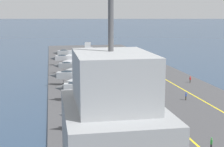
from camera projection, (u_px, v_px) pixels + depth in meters
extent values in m
plane|color=navy|center=(128.00, 84.00, 89.61)|extent=(2000.00, 2000.00, 0.00)
cube|color=#424244|center=(128.00, 84.00, 89.58)|extent=(212.80, 40.96, 0.40)
cube|color=yellow|center=(169.00, 81.00, 91.51)|extent=(191.52, 1.55, 0.01)
cube|color=yellow|center=(128.00, 83.00, 89.54)|extent=(191.52, 0.36, 0.01)
cube|color=#93999E|center=(108.00, 113.00, 53.57)|extent=(2.34, 11.52, 1.65)
cone|color=#5B5E60|center=(65.00, 114.00, 52.79)|extent=(1.70, 2.26, 1.57)
cube|color=#38383A|center=(150.00, 111.00, 54.36)|extent=(2.01, 1.97, 1.41)
ellipsoid|color=#232D38|center=(86.00, 109.00, 53.03)|extent=(1.07, 2.83, 0.91)
cube|color=#93999E|center=(113.00, 123.00, 50.42)|extent=(6.32, 6.24, 0.28)
cube|color=#93999E|center=(108.00, 110.00, 57.00)|extent=(5.90, 5.80, 0.28)
cube|color=#93999E|center=(144.00, 100.00, 52.99)|extent=(0.97, 2.21, 2.66)
cube|color=#93999E|center=(142.00, 97.00, 54.68)|extent=(0.97, 2.21, 2.66)
cube|color=#93999E|center=(151.00, 116.00, 52.13)|extent=(3.23, 2.76, 0.20)
cube|color=#93999E|center=(145.00, 108.00, 56.48)|extent=(3.03, 2.47, 0.20)
cylinder|color=#B2B2B7|center=(81.00, 125.00, 53.38)|extent=(0.16, 0.16, 1.86)
cylinder|color=black|center=(81.00, 129.00, 53.49)|extent=(0.26, 0.61, 0.60)
cylinder|color=#B2B2B7|center=(116.00, 126.00, 52.88)|extent=(0.16, 0.16, 1.86)
cylinder|color=black|center=(116.00, 130.00, 52.99)|extent=(0.26, 0.61, 0.60)
cylinder|color=#B2B2B7|center=(114.00, 121.00, 55.14)|extent=(0.16, 0.16, 1.86)
cylinder|color=black|center=(114.00, 125.00, 55.25)|extent=(0.26, 0.61, 0.60)
cube|color=#9EA3A8|center=(91.00, 87.00, 71.37)|extent=(3.14, 11.40, 1.76)
cone|color=#5B5E60|center=(59.00, 88.00, 71.02)|extent=(1.93, 2.32, 1.68)
cube|color=#38383A|center=(123.00, 87.00, 71.73)|extent=(2.24, 2.06, 1.50)
ellipsoid|color=#232D38|center=(74.00, 84.00, 71.04)|extent=(1.30, 2.84, 0.97)
cube|color=#9EA3A8|center=(93.00, 94.00, 67.79)|extent=(7.13, 6.62, 0.28)
cube|color=#9EA3A8|center=(93.00, 86.00, 75.19)|extent=(6.31, 5.53, 0.28)
cube|color=#9EA3A8|center=(118.00, 77.00, 70.36)|extent=(1.11, 2.22, 2.68)
cube|color=#9EA3A8|center=(117.00, 76.00, 72.18)|extent=(1.11, 2.22, 2.68)
cube|color=#9EA3A8|center=(122.00, 89.00, 69.46)|extent=(3.30, 2.86, 0.20)
cube|color=#9EA3A8|center=(120.00, 85.00, 73.95)|extent=(2.90, 2.27, 0.20)
cylinder|color=#B2B2B7|center=(71.00, 96.00, 71.46)|extent=(0.16, 0.16, 1.89)
cylinder|color=black|center=(71.00, 99.00, 71.58)|extent=(0.29, 0.62, 0.60)
cylinder|color=#B2B2B7|center=(97.00, 97.00, 70.54)|extent=(0.16, 0.16, 1.89)
cylinder|color=black|center=(97.00, 100.00, 70.65)|extent=(0.29, 0.62, 0.60)
cylinder|color=#B2B2B7|center=(97.00, 94.00, 72.96)|extent=(0.16, 0.16, 1.89)
cylinder|color=black|center=(97.00, 97.00, 73.08)|extent=(0.29, 0.62, 0.60)
cube|color=#9EA3A8|center=(82.00, 76.00, 86.09)|extent=(5.12, 12.55, 1.70)
cone|color=#5B5E60|center=(53.00, 75.00, 86.83)|extent=(2.21, 2.73, 1.62)
cube|color=#38383A|center=(111.00, 76.00, 85.34)|extent=(2.44, 2.50, 1.45)
ellipsoid|color=#232D38|center=(67.00, 72.00, 86.34)|extent=(1.75, 3.20, 0.94)
cube|color=#9EA3A8|center=(81.00, 81.00, 82.86)|extent=(7.06, 7.21, 0.28)
cube|color=#9EA3A8|center=(86.00, 76.00, 89.43)|extent=(5.20, 5.61, 0.28)
cube|color=#9EA3A8|center=(105.00, 67.00, 84.16)|extent=(1.62, 2.56, 3.27)
cube|color=#9EA3A8|center=(106.00, 66.00, 85.91)|extent=(1.62, 2.56, 3.27)
cube|color=#9EA3A8|center=(108.00, 78.00, 83.19)|extent=(3.56, 3.37, 0.20)
cube|color=#9EA3A8|center=(110.00, 75.00, 87.60)|extent=(3.04, 2.66, 0.20)
cylinder|color=#B2B2B7|center=(64.00, 82.00, 86.86)|extent=(0.16, 0.16, 1.64)
cylinder|color=black|center=(64.00, 84.00, 86.95)|extent=(0.38, 0.64, 0.60)
cylinder|color=#B2B2B7|center=(86.00, 83.00, 85.09)|extent=(0.16, 0.16, 1.64)
cylinder|color=black|center=(86.00, 85.00, 85.18)|extent=(0.38, 0.64, 0.60)
cylinder|color=#B2B2B7|center=(88.00, 81.00, 87.42)|extent=(0.16, 0.16, 1.64)
cylinder|color=black|center=(88.00, 83.00, 87.51)|extent=(0.38, 0.64, 0.60)
cube|color=gray|center=(78.00, 66.00, 102.44)|extent=(4.55, 11.82, 1.56)
cone|color=#5B5E60|center=(56.00, 65.00, 103.00)|extent=(2.01, 2.54, 1.48)
cube|color=#38383A|center=(102.00, 66.00, 101.87)|extent=(2.22, 2.31, 1.32)
ellipsoid|color=#232D38|center=(67.00, 63.00, 102.60)|extent=(1.57, 3.00, 0.86)
cube|color=gray|center=(78.00, 69.00, 99.02)|extent=(7.32, 7.15, 0.28)
cube|color=gray|center=(82.00, 66.00, 105.98)|extent=(5.62, 5.20, 0.28)
cube|color=gray|center=(97.00, 58.00, 100.74)|extent=(1.55, 2.42, 3.32)
cube|color=gray|center=(98.00, 57.00, 102.34)|extent=(1.55, 2.42, 3.32)
cube|color=gray|center=(99.00, 67.00, 99.77)|extent=(3.48, 3.21, 0.20)
cube|color=gray|center=(101.00, 65.00, 104.05)|extent=(2.98, 2.47, 0.20)
cylinder|color=#B2B2B7|center=(64.00, 71.00, 103.08)|extent=(0.16, 0.16, 1.68)
cylinder|color=black|center=(64.00, 73.00, 103.18)|extent=(0.37, 0.64, 0.60)
cylinder|color=#B2B2B7|center=(82.00, 72.00, 101.56)|extent=(0.16, 0.16, 1.68)
cylinder|color=black|center=(82.00, 74.00, 101.66)|extent=(0.37, 0.64, 0.60)
cylinder|color=#B2B2B7|center=(83.00, 70.00, 103.70)|extent=(0.16, 0.16, 1.68)
cylinder|color=black|center=(83.00, 72.00, 103.79)|extent=(0.37, 0.64, 0.60)
cube|color=#A8AAAF|center=(73.00, 58.00, 118.85)|extent=(4.08, 12.11, 1.68)
cone|color=#5B5E60|center=(53.00, 58.00, 119.03)|extent=(2.02, 2.55, 1.59)
cube|color=#38383A|center=(93.00, 58.00, 118.67)|extent=(2.28, 2.30, 1.42)
ellipsoid|color=#232D38|center=(62.00, 56.00, 118.80)|extent=(1.49, 3.05, 0.92)
cube|color=#A8AAAF|center=(72.00, 61.00, 115.38)|extent=(7.26, 7.09, 0.28)
cube|color=#A8AAAF|center=(75.00, 58.00, 122.49)|extent=(5.76, 5.42, 0.28)
cube|color=#A8AAAF|center=(89.00, 52.00, 117.42)|extent=(1.38, 2.42, 3.02)
cube|color=#A8AAAF|center=(90.00, 51.00, 119.15)|extent=(1.38, 2.42, 3.02)
cube|color=#A8AAAF|center=(91.00, 59.00, 116.48)|extent=(3.44, 3.15, 0.20)
cube|color=#A8AAAF|center=(92.00, 57.00, 120.89)|extent=(2.87, 2.36, 0.20)
cylinder|color=#B2B2B7|center=(60.00, 63.00, 119.26)|extent=(0.16, 0.16, 1.68)
cylinder|color=black|center=(60.00, 64.00, 119.36)|extent=(0.34, 0.63, 0.60)
cylinder|color=#B2B2B7|center=(76.00, 63.00, 117.96)|extent=(0.16, 0.16, 1.68)
cylinder|color=black|center=(76.00, 65.00, 118.06)|extent=(0.34, 0.63, 0.60)
cylinder|color=#B2B2B7|center=(77.00, 62.00, 120.27)|extent=(0.16, 0.16, 1.68)
cylinder|color=black|center=(77.00, 64.00, 120.37)|extent=(0.34, 0.63, 0.60)
cube|color=#9EA3A8|center=(73.00, 53.00, 133.29)|extent=(3.43, 12.03, 1.72)
cone|color=#5B5E60|center=(55.00, 53.00, 133.06)|extent=(1.94, 2.47, 1.64)
cube|color=#38383A|center=(91.00, 53.00, 133.52)|extent=(2.24, 2.20, 1.46)
ellipsoid|color=#232D38|center=(64.00, 51.00, 133.03)|extent=(1.36, 3.00, 0.95)
cube|color=#9EA3A8|center=(73.00, 55.00, 129.95)|extent=(6.85, 6.77, 0.28)
cube|color=#9EA3A8|center=(75.00, 53.00, 136.85)|extent=(5.78, 5.65, 0.28)
cube|color=#9EA3A8|center=(88.00, 47.00, 132.15)|extent=(1.29, 2.37, 3.17)
cube|color=#9EA3A8|center=(88.00, 46.00, 133.93)|extent=(1.29, 2.37, 3.17)
cube|color=#9EA3A8|center=(90.00, 53.00, 131.28)|extent=(3.37, 3.02, 0.20)
cube|color=#9EA3A8|center=(90.00, 52.00, 135.73)|extent=(2.87, 2.33, 0.20)
cylinder|color=#B2B2B7|center=(62.00, 57.00, 133.46)|extent=(0.16, 0.16, 1.84)
cylinder|color=black|center=(62.00, 59.00, 133.57)|extent=(0.30, 0.63, 0.60)
cylinder|color=#B2B2B7|center=(76.00, 58.00, 132.46)|extent=(0.16, 0.16, 1.84)
cylinder|color=black|center=(76.00, 59.00, 132.56)|extent=(0.30, 0.63, 0.60)
cylinder|color=#B2B2B7|center=(76.00, 57.00, 134.83)|extent=(0.16, 0.16, 1.84)
cylinder|color=black|center=(76.00, 58.00, 134.94)|extent=(0.30, 0.63, 0.60)
cylinder|color=#383328|center=(190.00, 81.00, 89.90)|extent=(0.24, 0.24, 0.81)
cube|color=red|center=(190.00, 78.00, 89.77)|extent=(0.44, 0.36, 0.59)
sphere|color=tan|center=(190.00, 77.00, 89.70)|extent=(0.22, 0.22, 0.22)
sphere|color=red|center=(190.00, 77.00, 89.69)|extent=(0.24, 0.24, 0.24)
cylinder|color=#383328|center=(155.00, 93.00, 76.17)|extent=(0.24, 0.24, 0.84)
cube|color=brown|center=(155.00, 90.00, 76.05)|extent=(0.36, 0.44, 0.57)
sphere|color=tan|center=(155.00, 88.00, 75.97)|extent=(0.22, 0.22, 0.22)
sphere|color=brown|center=(155.00, 88.00, 75.96)|extent=(0.24, 0.24, 0.24)
cylinder|color=#232328|center=(211.00, 147.00, 45.88)|extent=(0.24, 0.24, 0.86)
cube|color=green|center=(211.00, 142.00, 45.75)|extent=(0.46, 0.42, 0.58)
sphere|color=tan|center=(212.00, 139.00, 45.68)|extent=(0.22, 0.22, 0.22)
sphere|color=green|center=(212.00, 138.00, 45.67)|extent=(0.24, 0.24, 0.24)
cylinder|color=#383328|center=(186.00, 98.00, 71.99)|extent=(0.24, 0.24, 0.85)
cube|color=#284CB2|center=(186.00, 95.00, 71.86)|extent=(0.45, 0.40, 0.60)
sphere|color=tan|center=(186.00, 93.00, 71.78)|extent=(0.22, 0.22, 0.22)
sphere|color=#284CB2|center=(186.00, 92.00, 71.77)|extent=(0.24, 0.24, 0.24)
cube|color=#9A9C9F|center=(113.00, 79.00, 30.52)|extent=(9.15, 6.61, 4.76)
cube|color=black|center=(149.00, 75.00, 31.06)|extent=(7.75, 0.12, 0.90)
cylinder|color=#4C4C4F|center=(111.00, 15.00, 30.55)|extent=(0.50, 0.50, 6.51)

